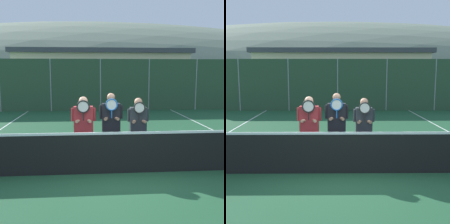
# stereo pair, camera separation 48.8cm
# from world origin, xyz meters

# --- Properties ---
(ground_plane) EXTENTS (120.00, 120.00, 0.00)m
(ground_plane) POSITION_xyz_m (0.00, 0.00, 0.00)
(ground_plane) COLOR #1E4C2D
(hill_distant) EXTENTS (113.69, 63.16, 22.11)m
(hill_distant) POSITION_xyz_m (0.00, 52.25, 0.00)
(hill_distant) COLOR slate
(hill_distant) RESTS_ON ground_plane
(clubhouse_building) EXTENTS (14.24, 5.50, 4.13)m
(clubhouse_building) POSITION_xyz_m (0.37, 17.81, 2.09)
(clubhouse_building) COLOR beige
(clubhouse_building) RESTS_ON ground_plane
(fence_back) EXTENTS (17.81, 0.06, 3.10)m
(fence_back) POSITION_xyz_m (-0.00, 10.62, 1.55)
(fence_back) COLOR gray
(fence_back) RESTS_ON ground_plane
(tennis_net) EXTENTS (11.67, 0.09, 1.09)m
(tennis_net) POSITION_xyz_m (0.00, 0.00, 0.51)
(tennis_net) COLOR gray
(tennis_net) RESTS_ON ground_plane
(player_leftmost) EXTENTS (0.61, 0.34, 1.76)m
(player_leftmost) POSITION_xyz_m (-0.82, 0.66, 1.06)
(player_leftmost) COLOR #56565B
(player_leftmost) RESTS_ON ground_plane
(player_center_left) EXTENTS (0.59, 0.34, 1.85)m
(player_center_left) POSITION_xyz_m (-0.12, 0.64, 1.09)
(player_center_left) COLOR #232838
(player_center_left) RESTS_ON ground_plane
(player_center_right) EXTENTS (0.55, 0.34, 1.72)m
(player_center_right) POSITION_xyz_m (0.57, 0.64, 1.01)
(player_center_right) COLOR #56565B
(player_center_right) RESTS_ON ground_plane
(car_far_left) EXTENTS (4.50, 1.98, 1.70)m
(car_far_left) POSITION_xyz_m (-4.56, 13.63, 0.87)
(car_far_left) COLOR silver
(car_far_left) RESTS_ON ground_plane
(car_left_of_center) EXTENTS (4.13, 1.95, 1.79)m
(car_left_of_center) POSITION_xyz_m (0.65, 13.44, 0.91)
(car_left_of_center) COLOR silver
(car_left_of_center) RESTS_ON ground_plane
(car_center) EXTENTS (4.22, 2.00, 1.74)m
(car_center) POSITION_xyz_m (5.72, 13.14, 0.89)
(car_center) COLOR slate
(car_center) RESTS_ON ground_plane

